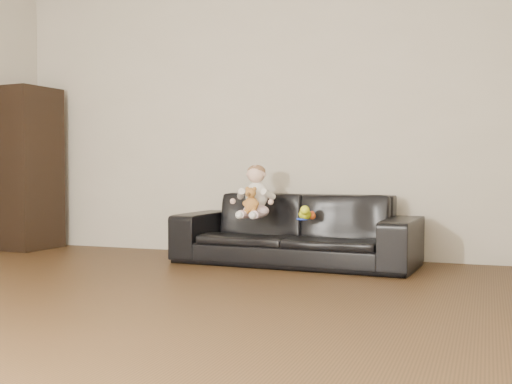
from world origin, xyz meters
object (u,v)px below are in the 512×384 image
at_px(cabinet, 30,169).
at_px(toy_green, 305,214).
at_px(baby, 255,195).
at_px(teddy_bear, 251,200).
at_px(sofa, 295,229).
at_px(toy_blue_disc, 302,219).
at_px(toy_rattle, 312,216).

distance_m(cabinet, toy_green, 2.94).
relative_size(baby, toy_green, 3.61).
height_order(cabinet, teddy_bear, cabinet).
xyz_separation_m(sofa, toy_green, (0.12, -0.13, 0.14)).
xyz_separation_m(cabinet, baby, (2.47, -0.21, -0.22)).
height_order(baby, teddy_bear, baby).
distance_m(toy_green, toy_blue_disc, 0.04).
xyz_separation_m(baby, toy_green, (0.43, -0.02, -0.15)).
bearing_deg(toy_green, toy_blue_disc, -171.36).
relative_size(sofa, toy_green, 16.17).
bearing_deg(toy_blue_disc, toy_green, 8.64).
height_order(toy_green, toy_blue_disc, toy_green).
xyz_separation_m(baby, toy_blue_disc, (0.41, -0.02, -0.19)).
height_order(sofa, toy_green, sofa).
xyz_separation_m(cabinet, toy_green, (2.91, -0.23, -0.38)).
xyz_separation_m(sofa, baby, (-0.31, -0.11, 0.29)).
bearing_deg(cabinet, toy_blue_disc, 0.61).
bearing_deg(toy_blue_disc, teddy_bear, -164.09).
height_order(cabinet, toy_blue_disc, cabinet).
bearing_deg(teddy_bear, toy_green, 17.81).
distance_m(teddy_bear, toy_green, 0.46).
bearing_deg(toy_green, sofa, 133.19).
height_order(cabinet, toy_green, cabinet).
bearing_deg(toy_rattle, cabinet, 176.47).
distance_m(baby, toy_green, 0.46).
distance_m(baby, teddy_bear, 0.14).
xyz_separation_m(sofa, toy_blue_disc, (0.10, -0.13, 0.10)).
relative_size(cabinet, toy_blue_disc, 17.76).
bearing_deg(cabinet, toy_rattle, 1.66).
distance_m(sofa, cabinet, 2.84).
height_order(teddy_bear, toy_rattle, teddy_bear).
bearing_deg(toy_blue_disc, toy_rattle, 34.13).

